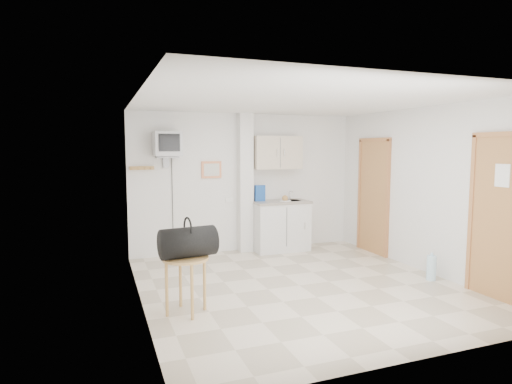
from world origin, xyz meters
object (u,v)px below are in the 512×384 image
object	(u,v)px
duffel_bag	(188,242)
water_bottle	(431,268)
crt_television	(167,145)
round_table	(186,266)

from	to	relation	value
duffel_bag	water_bottle	xyz separation A→B (m)	(3.50, 0.02, -0.65)
crt_television	round_table	distance (m)	2.83
duffel_bag	water_bottle	size ratio (longest dim) A/B	1.66
crt_television	water_bottle	bearing A→B (deg)	-36.47
duffel_bag	water_bottle	world-z (taller)	duffel_bag
crt_television	water_bottle	world-z (taller)	crt_television
crt_television	duffel_bag	size ratio (longest dim) A/B	3.25
round_table	duffel_bag	size ratio (longest dim) A/B	0.99
crt_television	duffel_bag	bearing A→B (deg)	-93.99
round_table	duffel_bag	distance (m)	0.28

